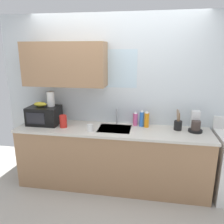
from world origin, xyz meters
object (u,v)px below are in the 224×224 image
Objects in this scene: paper_towel_roll at (51,99)px; dish_soap_bottle_pink at (135,119)px; cereal_canister at (63,121)px; mug_white at (90,128)px; microwave at (44,115)px; dish_soap_bottle_blue at (142,118)px; coffee_maker at (195,124)px; banana_bunch at (40,104)px; dish_soap_bottle_orange at (147,119)px; utensil_crock at (178,125)px.

dish_soap_bottle_pink is at bearing 5.40° from paper_towel_roll.
cereal_canister is 0.44m from mug_white.
cereal_canister is (0.34, -0.10, -0.04)m from microwave.
dish_soap_bottle_blue is 0.77m from mug_white.
dish_soap_bottle_blue reaches higher than mug_white.
dish_soap_bottle_pink is 0.10m from dish_soap_bottle_blue.
paper_towel_roll is at bearing -179.77° from coffee_maker.
banana_bunch reaches higher than cereal_canister.
microwave is 2.20m from coffee_maker.
microwave is 2.12× the size of dish_soap_bottle_pink.
microwave is 4.84× the size of mug_white.
dish_soap_bottle_blue reaches higher than dish_soap_bottle_orange.
microwave is 1.97m from utensil_crock.
banana_bunch is 0.46m from cereal_canister.
cereal_canister is at bearing -14.38° from banana_bunch.
dish_soap_bottle_blue is 1.03× the size of dish_soap_bottle_orange.
microwave reaches higher than dish_soap_bottle_orange.
utensil_crock is at bearing 1.98° from banana_bunch.
banana_bunch is at bearing -178.52° from coffee_maker.
dish_soap_bottle_blue is 0.08m from dish_soap_bottle_orange.
cereal_canister is at bearing -32.01° from paper_towel_roll.
dish_soap_bottle_blue is (-0.74, 0.08, 0.02)m from coffee_maker.
utensil_crock is (0.61, -0.10, -0.03)m from dish_soap_bottle_pink.
microwave is 1.64× the size of coffee_maker.
banana_bunch reaches higher than microwave.
banana_bunch is 0.91× the size of paper_towel_roll.
dish_soap_bottle_pink is 0.74× the size of utensil_crock.
dish_soap_bottle_blue is at bearing 25.24° from mug_white.
paper_towel_roll is at bearing -176.31° from dish_soap_bottle_blue.
dish_soap_bottle_blue is 0.52m from utensil_crock.
paper_towel_roll is 1.46m from dish_soap_bottle_orange.
paper_towel_roll is at bearing 147.99° from cereal_canister.
microwave is 2.09× the size of paper_towel_roll.
utensil_crock is (-0.23, 0.01, -0.03)m from coffee_maker.
microwave is 0.36m from cereal_canister.
mug_white is at bearing -158.34° from dish_soap_bottle_orange.
coffee_maker reaches higher than mug_white.
microwave is at bearing 166.17° from mug_white.
dish_soap_bottle_blue reaches higher than cereal_canister.
dish_soap_bottle_orange is (1.43, 0.06, -0.26)m from paper_towel_roll.
mug_white is (0.77, -0.19, -0.09)m from microwave.
coffee_maker is 1.46m from mug_white.
cereal_canister is at bearing -16.13° from microwave.
mug_white is 0.32× the size of utensil_crock.
dish_soap_bottle_orange is at bearing 21.66° from mug_white.
dish_soap_bottle_blue is (0.09, -0.03, 0.02)m from dish_soap_bottle_pink.
dish_soap_bottle_pink is at bearing 161.88° from dish_soap_bottle_orange.
dish_soap_bottle_orange reaches higher than cereal_canister.
cereal_canister is 0.61× the size of utensil_crock.
utensil_crock reaches higher than dish_soap_bottle_orange.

